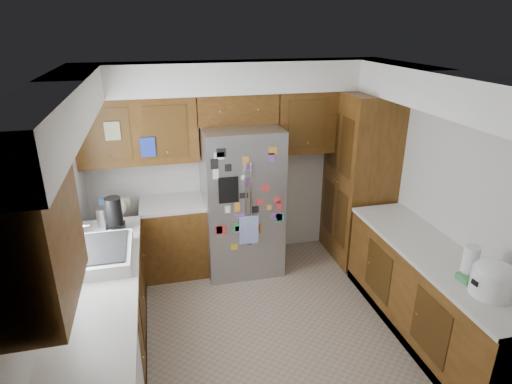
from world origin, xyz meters
TOP-DOWN VIEW (x-y plane):
  - floor at (0.00, 0.00)m, footprint 3.60×3.60m
  - room_shell at (-0.11, 0.36)m, footprint 3.64×3.24m
  - left_counter_run at (-1.36, 0.03)m, footprint 1.36×3.20m
  - right_counter_run at (1.50, -0.47)m, footprint 0.63×2.25m
  - pantry at (1.50, 1.15)m, footprint 0.60×0.90m
  - fridge at (-0.00, 1.20)m, footprint 0.90×0.79m
  - bridge_cabinet at (0.00, 1.43)m, footprint 0.96×0.34m
  - fridge_top_items at (-0.08, 1.41)m, footprint 0.52×0.34m
  - sink_assembly at (-1.50, 0.10)m, footprint 0.52×0.70m
  - left_counter_clutter at (-1.44, 0.86)m, footprint 0.32×0.83m
  - rice_cooker at (1.50, -1.14)m, footprint 0.32×0.32m
  - paper_towel at (1.50, -0.89)m, footprint 0.13×0.13m

SIDE VIEW (x-z plane):
  - floor at x=0.00m, z-range 0.00..0.00m
  - right_counter_run at x=1.50m, z-range -0.04..0.88m
  - left_counter_run at x=-1.36m, z-range -0.03..0.89m
  - fridge at x=0.00m, z-range 0.00..1.80m
  - sink_assembly at x=-1.50m, z-range 0.80..1.17m
  - left_counter_clutter at x=-1.44m, z-range 0.86..1.24m
  - paper_towel at x=1.50m, z-range 0.92..1.20m
  - rice_cooker at x=1.50m, z-range 0.93..1.20m
  - pantry at x=1.50m, z-range 0.00..2.15m
  - room_shell at x=-0.11m, z-range 0.56..3.08m
  - bridge_cabinet at x=0.00m, z-range 1.80..2.15m
  - fridge_top_items at x=-0.08m, z-range 2.14..2.39m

